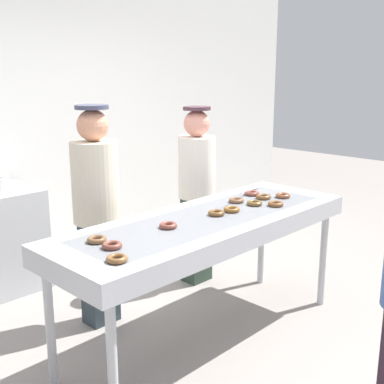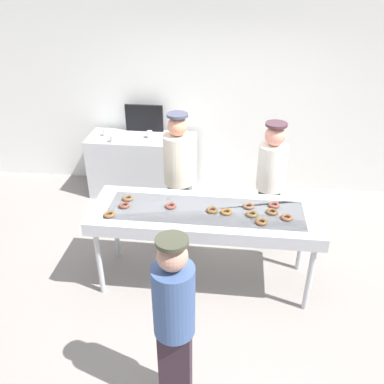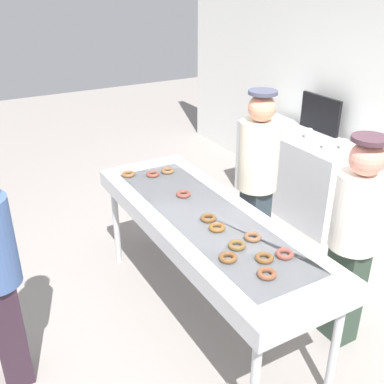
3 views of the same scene
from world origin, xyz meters
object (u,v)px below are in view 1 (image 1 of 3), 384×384
Objects in this scene: chocolate_donut_6 at (97,239)px; chocolate_donut_7 at (276,204)px; chocolate_donut_0 at (263,197)px; chocolate_donut_1 at (283,196)px; chocolate_donut_2 at (112,245)px; chocolate_donut_9 at (236,200)px; worker_baker at (96,203)px; chocolate_donut_3 at (117,259)px; chocolate_donut_11 at (168,225)px; paper_cup_2 at (5,181)px; paper_cup_4 at (1,186)px; chocolate_donut_5 at (232,209)px; worker_assistant at (197,185)px; chocolate_donut_8 at (252,193)px; chocolate_donut_10 at (216,213)px; chocolate_donut_4 at (254,203)px; fryer_conveyor at (208,227)px.

chocolate_donut_6 is 1.00× the size of chocolate_donut_7.
chocolate_donut_0 and chocolate_donut_1 have the same top height.
chocolate_donut_2 is at bearing 174.04° from chocolate_donut_7.
worker_baker reaches higher than chocolate_donut_9.
chocolate_donut_3 is 1.49m from chocolate_donut_7.
chocolate_donut_2 is 1.00× the size of chocolate_donut_11.
paper_cup_2 is 1.00× the size of paper_cup_4.
chocolate_donut_7 is 0.30m from chocolate_donut_9.
chocolate_donut_1 is at bearing -1.46° from chocolate_donut_2.
chocolate_donut_5 is at bearing 158.16° from chocolate_donut_7.
worker_assistant is at bearing 30.99° from chocolate_donut_3.
chocolate_donut_10 is at bearing -164.66° from chocolate_donut_8.
chocolate_donut_11 is 1.93m from paper_cup_2.
chocolate_donut_9 is 0.07× the size of worker_assistant.
chocolate_donut_9 is at bearing 6.30° from chocolate_donut_11.
chocolate_donut_5 is 2.11m from paper_cup_2.
paper_cup_4 is (-1.05, 1.70, 0.01)m from chocolate_donut_9.
chocolate_donut_6 is at bearing 72.32° from chocolate_donut_3.
chocolate_donut_4 and chocolate_donut_5 have the same top height.
chocolate_donut_7 is 0.36m from chocolate_donut_8.
chocolate_donut_1 is at bearing -24.92° from chocolate_donut_9.
chocolate_donut_4 is 1.31m from chocolate_donut_6.
chocolate_donut_6 and chocolate_donut_7 have the same top height.
chocolate_donut_3 is 1.67m from chocolate_donut_8.
chocolate_donut_0 and chocolate_donut_6 have the same top height.
worker_baker is (-0.94, 0.93, 0.01)m from chocolate_donut_7.
chocolate_donut_2 is 0.48m from chocolate_donut_11.
chocolate_donut_1 reaches higher than fryer_conveyor.
worker_baker is (-1.08, 0.60, 0.01)m from chocolate_donut_8.
paper_cup_2 is at bearing 124.26° from chocolate_donut_8.
chocolate_donut_3 is 1.00× the size of chocolate_donut_7.
chocolate_donut_8 is 2.16m from paper_cup_2.
worker_baker is 15.95× the size of paper_cup_2.
chocolate_donut_4 reaches higher than fryer_conveyor.
chocolate_donut_6 is 0.07× the size of worker_assistant.
chocolate_donut_8 and chocolate_donut_11 have the same top height.
chocolate_donut_0 is 0.16m from chocolate_donut_1.
chocolate_donut_4 is 0.07× the size of worker_assistant.
chocolate_donut_7 and chocolate_donut_10 have the same top height.
chocolate_donut_2 is 1.00× the size of chocolate_donut_7.
paper_cup_4 is (-0.62, 1.80, 0.10)m from fryer_conveyor.
chocolate_donut_3 and chocolate_donut_9 have the same top height.
chocolate_donut_10 is at bearing -4.24° from chocolate_donut_11.
fryer_conveyor is at bearing -166.60° from chocolate_donut_9.
chocolate_donut_7 is 1.00× the size of chocolate_donut_11.
chocolate_donut_11 is at bearing 175.85° from chocolate_donut_1.
chocolate_donut_11 is (0.48, -0.10, 0.00)m from chocolate_donut_6.
chocolate_donut_2 and chocolate_donut_8 have the same top height.
chocolate_donut_5 is 0.14m from chocolate_donut_10.
paper_cup_2 is at bearing 104.97° from fryer_conveyor.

